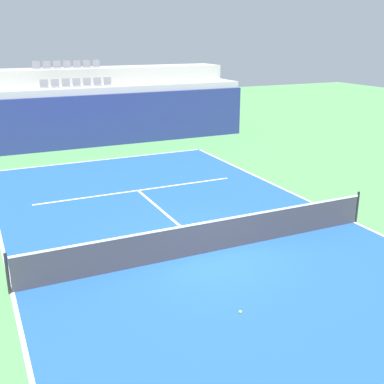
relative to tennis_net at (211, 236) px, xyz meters
name	(u,v)px	position (x,y,z in m)	size (l,w,h in m)	color
ground_plane	(210,252)	(0.00, 0.00, -0.51)	(80.00, 80.00, 0.00)	#4C8C4C
court_surface	(210,252)	(0.00, 0.00, -0.50)	(11.00, 24.00, 0.01)	#1E4C99
baseline_far	(102,160)	(0.00, 11.95, -0.50)	(11.00, 0.10, 0.00)	white
sideline_left	(12,293)	(-5.45, 0.00, -0.50)	(0.10, 24.00, 0.00)	white
sideline_right	(354,222)	(5.45, 0.00, -0.50)	(0.10, 24.00, 0.00)	white
service_line_far	(138,190)	(0.00, 6.40, -0.50)	(8.26, 0.10, 0.00)	white
centre_service_line	(168,216)	(0.00, 3.20, -0.50)	(0.10, 6.40, 0.00)	white
back_wall	(85,122)	(0.00, 15.10, 0.93)	(19.59, 0.30, 2.88)	navy
stands_tier_lower	(80,115)	(0.00, 16.45, 1.11)	(19.59, 2.40, 3.24)	#9E9E99
stands_tier_upper	(70,103)	(0.00, 18.85, 1.55)	(19.59, 2.40, 4.11)	#9E9E99
seating_row_lower	(77,84)	(0.00, 16.54, 2.86)	(4.03, 0.44, 0.44)	slate
seating_row_upper	(67,66)	(0.00, 18.94, 3.73)	(4.03, 0.44, 0.44)	slate
tennis_net	(211,236)	(0.00, 0.00, 0.00)	(11.08, 0.08, 1.07)	black
tennis_ball_0	(240,312)	(-0.87, -3.15, -0.47)	(0.07, 0.07, 0.07)	#CCE033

